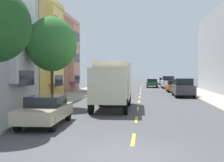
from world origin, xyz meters
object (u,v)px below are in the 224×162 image
parked_wagon_burgundy (109,85)px  moving_forest_sedan (152,83)px  parked_suv_white (168,82)px  parked_suv_black (103,85)px  street_tree_second (52,44)px  parked_pickup_sky (118,81)px  parked_suv_charcoal (183,87)px  delivery_box_truck (113,82)px  parked_sedan_silver (163,81)px  parked_sedan_champagne (46,110)px  parked_hatchback_orange (174,86)px

parked_wagon_burgundy → moving_forest_sedan: size_ratio=1.05×
parked_suv_white → parked_suv_black: same height
street_tree_second → parked_pickup_sky: 36.39m
parked_suv_charcoal → parked_suv_white: bearing=90.7°
moving_forest_sedan → street_tree_second: bearing=-105.6°
parked_suv_white → delivery_box_truck: bearing=-102.3°
street_tree_second → parked_sedan_silver: bearing=75.1°
parked_sedan_champagne → parked_hatchback_orange: (8.66, 25.71, 0.01)m
moving_forest_sedan → parked_suv_black: bearing=-111.9°
parked_suv_charcoal → parked_suv_black: size_ratio=1.00×
parked_suv_white → parked_suv_black: bearing=-123.1°
parked_wagon_burgundy → parked_sedan_champagne: parked_wagon_burgundy is taller
parked_sedan_champagne → delivery_box_truck: bearing=70.5°
moving_forest_sedan → parked_sedan_champagne: bearing=-99.4°
parked_suv_charcoal → moving_forest_sedan: 19.34m
parked_wagon_burgundy → parked_suv_charcoal: bearing=-49.1°
street_tree_second → parked_sedan_silver: (10.76, 40.46, -3.92)m
parked_hatchback_orange → moving_forest_sedan: bearing=102.2°
delivery_box_truck → parked_sedan_silver: size_ratio=1.71×
street_tree_second → parked_sedan_silver: 42.05m
parked_suv_white → parked_sedan_silver: (0.08, 13.16, -0.24)m
parked_sedan_silver → parked_suv_black: size_ratio=0.93×
parked_suv_white → parked_suv_black: 15.92m
delivery_box_truck → parked_hatchback_orange: 19.45m
parked_wagon_burgundy → parked_sedan_silver: size_ratio=1.05×
delivery_box_truck → parked_suv_charcoal: bearing=59.6°
delivery_box_truck → parked_wagon_burgundy: size_ratio=1.63×
street_tree_second → delivery_box_truck: 5.39m
parked_suv_charcoal → parked_sedan_silver: bearing=90.2°
parked_pickup_sky → parked_suv_black: parked_suv_black is taller
parked_suv_charcoal → parked_pickup_sky: bearing=109.0°
parked_wagon_burgundy → moving_forest_sedan: 10.81m
parked_suv_white → parked_wagon_burgundy: 11.00m
delivery_box_truck → parked_pickup_sky: size_ratio=1.44×
parked_pickup_sky → parked_sedan_champagne: bearing=-90.0°
delivery_box_truck → moving_forest_sedan: (3.60, 29.90, -1.14)m
parked_suv_white → parked_hatchback_orange: parked_suv_white is taller
parked_wagon_burgundy → street_tree_second: bearing=-95.4°
parked_sedan_champagne → parked_hatchback_orange: parked_hatchback_orange is taller
street_tree_second → parked_suv_charcoal: street_tree_second is taller
parked_pickup_sky → moving_forest_sedan: bearing=-47.2°
parked_hatchback_orange → parked_suv_black: 9.58m
parked_hatchback_orange → parked_sedan_champagne: bearing=-108.6°
parked_suv_white → parked_sedan_silver: parked_suv_white is taller
street_tree_second → parked_wagon_burgundy: (1.95, 20.60, -3.87)m
parked_sedan_champagne → parked_sedan_silver: 48.99m
parked_pickup_sky → street_tree_second: bearing=-93.2°
parked_wagon_burgundy → parked_suv_charcoal: (8.94, -10.34, 0.18)m
delivery_box_truck → moving_forest_sedan: size_ratio=1.71×
street_tree_second → delivery_box_truck: size_ratio=0.85×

